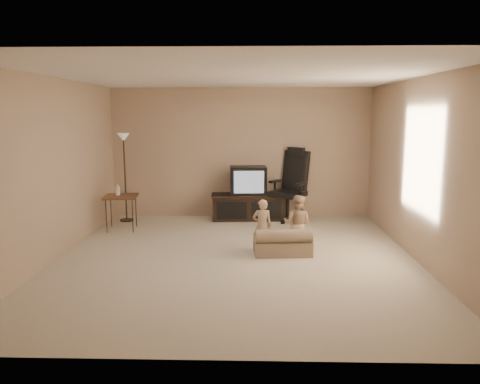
# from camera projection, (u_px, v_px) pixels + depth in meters

# --- Properties ---
(floor) EXTENTS (5.50, 5.50, 0.00)m
(floor) POSITION_uv_depth(u_px,v_px,m) (235.00, 258.00, 6.57)
(floor) COLOR beige
(floor) RESTS_ON ground
(room_shell) EXTENTS (5.50, 5.50, 5.50)m
(room_shell) POSITION_uv_depth(u_px,v_px,m) (235.00, 150.00, 6.31)
(room_shell) COLOR white
(room_shell) RESTS_ON floor
(tv_stand) EXTENTS (1.46, 0.61, 1.02)m
(tv_stand) POSITION_uv_depth(u_px,v_px,m) (249.00, 197.00, 8.95)
(tv_stand) COLOR black
(tv_stand) RESTS_ON floor
(office_chair) EXTENTS (0.89, 0.89, 1.38)m
(office_chair) POSITION_uv_depth(u_px,v_px,m) (290.00, 195.00, 8.84)
(office_chair) COLOR black
(office_chair) RESTS_ON floor
(side_table) EXTENTS (0.61, 0.61, 0.82)m
(side_table) POSITION_uv_depth(u_px,v_px,m) (121.00, 197.00, 8.10)
(side_table) COLOR brown
(side_table) RESTS_ON floor
(floor_lamp) EXTENTS (0.26, 0.26, 1.65)m
(floor_lamp) POSITION_uv_depth(u_px,v_px,m) (124.00, 157.00, 8.68)
(floor_lamp) COLOR black
(floor_lamp) RESTS_ON floor
(child_sofa) EXTENTS (0.85, 0.52, 0.40)m
(child_sofa) POSITION_uv_depth(u_px,v_px,m) (283.00, 244.00, 6.72)
(child_sofa) COLOR gray
(child_sofa) RESTS_ON floor
(toddler_left) EXTENTS (0.31, 0.24, 0.79)m
(toddler_left) POSITION_uv_depth(u_px,v_px,m) (262.00, 226.00, 6.82)
(toddler_left) COLOR tan
(toddler_left) RESTS_ON floor
(toddler_right) EXTENTS (0.47, 0.37, 0.85)m
(toddler_right) POSITION_uv_depth(u_px,v_px,m) (297.00, 224.00, 6.79)
(toddler_right) COLOR tan
(toddler_right) RESTS_ON floor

